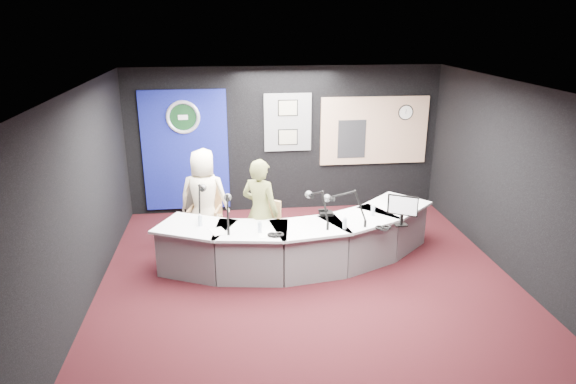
{
  "coord_description": "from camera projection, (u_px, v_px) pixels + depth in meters",
  "views": [
    {
      "loc": [
        -1.07,
        -6.61,
        3.66
      ],
      "look_at": [
        -0.2,
        0.8,
        1.1
      ],
      "focal_mm": 32.0,
      "sensor_mm": 36.0,
      "label": 1
    }
  ],
  "objects": [
    {
      "name": "ceiling",
      "position": [
        311.0,
        87.0,
        6.61
      ],
      "size": [
        6.0,
        6.0,
        0.02
      ],
      "primitive_type": "cube",
      "color": "silver",
      "rests_on": "ground"
    },
    {
      "name": "broadcast_desk",
      "position": [
        300.0,
        241.0,
        7.91
      ],
      "size": [
        4.5,
        1.9,
        0.75
      ],
      "primitive_type": null,
      "color": "silver",
      "rests_on": "ground"
    },
    {
      "name": "booth_window_frame",
      "position": [
        374.0,
        131.0,
        10.0
      ],
      "size": [
        2.12,
        0.06,
        1.32
      ],
      "primitive_type": "cube",
      "color": "tan",
      "rests_on": "wall_back"
    },
    {
      "name": "wall_back",
      "position": [
        285.0,
        140.0,
        9.88
      ],
      "size": [
        6.0,
        0.02,
        2.8
      ],
      "primitive_type": "cube",
      "color": "black",
      "rests_on": "ground"
    },
    {
      "name": "pinboard",
      "position": [
        288.0,
        122.0,
        9.75
      ],
      "size": [
        0.9,
        0.04,
        1.1
      ],
      "primitive_type": "cube",
      "color": "slate",
      "rests_on": "wall_back"
    },
    {
      "name": "booth_glow",
      "position": [
        374.0,
        131.0,
        9.99
      ],
      "size": [
        2.0,
        0.02,
        1.2
      ],
      "primitive_type": "cube",
      "color": "beige",
      "rests_on": "booth_window_frame"
    },
    {
      "name": "framed_photo_upper",
      "position": [
        288.0,
        108.0,
        9.63
      ],
      "size": [
        0.34,
        0.02,
        0.27
      ],
      "primitive_type": "cube",
      "color": "gray",
      "rests_on": "pinboard"
    },
    {
      "name": "framed_photo_lower",
      "position": [
        288.0,
        137.0,
        9.81
      ],
      "size": [
        0.34,
        0.02,
        0.27
      ],
      "primitive_type": "cube",
      "color": "gray",
      "rests_on": "pinboard"
    },
    {
      "name": "desk_phone",
      "position": [
        326.0,
        213.0,
        7.93
      ],
      "size": [
        0.21,
        0.17,
        0.05
      ],
      "primitive_type": "cube",
      "rotation": [
        0.0,
        0.0,
        -0.02
      ],
      "color": "black",
      "rests_on": "broadcast_desk"
    },
    {
      "name": "armchair_right",
      "position": [
        261.0,
        232.0,
        7.97
      ],
      "size": [
        0.75,
        0.75,
        0.96
      ],
      "primitive_type": null,
      "rotation": [
        0.0,
        0.0,
        -0.56
      ],
      "color": "#A87D4C",
      "rests_on": "ground"
    },
    {
      "name": "wall_front",
      "position": [
        365.0,
        305.0,
        4.25
      ],
      "size": [
        6.0,
        0.02,
        2.8
      ],
      "primitive_type": "cube",
      "color": "black",
      "rests_on": "ground"
    },
    {
      "name": "headphones_far",
      "position": [
        276.0,
        235.0,
        7.17
      ],
      "size": [
        0.2,
        0.2,
        0.03
      ],
      "primitive_type": "torus",
      "color": "black",
      "rests_on": "broadcast_desk"
    },
    {
      "name": "ground",
      "position": [
        308.0,
        280.0,
        7.52
      ],
      "size": [
        6.0,
        6.0,
        0.0
      ],
      "primitive_type": "plane",
      "color": "black",
      "rests_on": "ground"
    },
    {
      "name": "person_man",
      "position": [
        204.0,
        198.0,
        8.46
      ],
      "size": [
        0.88,
        0.64,
        1.65
      ],
      "primitive_type": "imported",
      "rotation": [
        0.0,
        0.0,
        2.99
      ],
      "color": "#FFEFCB",
      "rests_on": "ground"
    },
    {
      "name": "computer_monitor",
      "position": [
        402.0,
        205.0,
        7.43
      ],
      "size": [
        0.44,
        0.26,
        0.33
      ],
      "primitive_type": "cube",
      "rotation": [
        0.0,
        0.0,
        -0.51
      ],
      "color": "black",
      "rests_on": "broadcast_desk"
    },
    {
      "name": "wall_right",
      "position": [
        514.0,
        182.0,
        7.4
      ],
      "size": [
        0.02,
        6.0,
        2.8
      ],
      "primitive_type": "cube",
      "color": "black",
      "rests_on": "ground"
    },
    {
      "name": "boom_mic_d",
      "position": [
        346.0,
        204.0,
        7.53
      ],
      "size": [
        0.62,
        0.48,
        0.6
      ],
      "primitive_type": null,
      "color": "black",
      "rests_on": "broadcast_desk"
    },
    {
      "name": "headphones_near",
      "position": [
        383.0,
        227.0,
        7.42
      ],
      "size": [
        0.21,
        0.21,
        0.03
      ],
      "primitive_type": "torus",
      "color": "black",
      "rests_on": "broadcast_desk"
    },
    {
      "name": "boom_mic_b",
      "position": [
        228.0,
        207.0,
        7.41
      ],
      "size": [
        0.16,
        0.74,
        0.6
      ],
      "primitive_type": null,
      "color": "black",
      "rests_on": "broadcast_desk"
    },
    {
      "name": "boom_mic_a",
      "position": [
        201.0,
        197.0,
        7.84
      ],
      "size": [
        0.16,
        0.74,
        0.6
      ],
      "primitive_type": null,
      "color": "black",
      "rests_on": "broadcast_desk"
    },
    {
      "name": "paper_stack",
      "position": [
        218.0,
        231.0,
        7.32
      ],
      "size": [
        0.28,
        0.33,
        0.0
      ],
      "primitive_type": "cube",
      "rotation": [
        0.0,
        0.0,
        0.37
      ],
      "color": "white",
      "rests_on": "broadcast_desk"
    },
    {
      "name": "wall_left",
      "position": [
        84.0,
        198.0,
        6.73
      ],
      "size": [
        0.02,
        6.0,
        2.8
      ],
      "primitive_type": "cube",
      "color": "black",
      "rests_on": "ground"
    },
    {
      "name": "agency_seal",
      "position": [
        183.0,
        117.0,
        9.44
      ],
      "size": [
        0.63,
        0.07,
        0.63
      ],
      "primitive_type": "torus",
      "rotation": [
        1.57,
        0.0,
        0.0
      ],
      "color": "silver",
      "rests_on": "backdrop_panel"
    },
    {
      "name": "armchair_left",
      "position": [
        205.0,
        219.0,
        8.59
      ],
      "size": [
        0.6,
        0.6,
        0.9
      ],
      "primitive_type": null,
      "rotation": [
        0.0,
        0.0,
        -0.22
      ],
      "color": "#A87D4C",
      "rests_on": "ground"
    },
    {
      "name": "draped_jacket",
      "position": [
        201.0,
        204.0,
        8.75
      ],
      "size": [
        0.51,
        0.21,
        0.7
      ],
      "primitive_type": "cube",
      "rotation": [
        0.0,
        0.0,
        -0.22
      ],
      "color": "#6D675C",
      "rests_on": "armchair_left"
    },
    {
      "name": "equipment_rack",
      "position": [
        352.0,
        139.0,
        9.97
      ],
      "size": [
        0.55,
        0.02,
        0.75
      ],
      "primitive_type": "cube",
      "color": "black",
      "rests_on": "booth_window_frame"
    },
    {
      "name": "seal_center",
      "position": [
        183.0,
        117.0,
        9.45
      ],
      "size": [
        0.48,
        0.01,
        0.48
      ],
      "primitive_type": "cylinder",
      "rotation": [
        1.57,
        0.0,
        0.0
      ],
      "color": "black",
      "rests_on": "backdrop_panel"
    },
    {
      "name": "water_bottles",
      "position": [
        290.0,
        219.0,
        7.52
      ],
      "size": [
        2.68,
        0.52,
        0.18
      ],
      "primitive_type": null,
      "color": "silver",
      "rests_on": "broadcast_desk"
    },
    {
      "name": "boom_mic_c",
      "position": [
        318.0,
        203.0,
        7.55
      ],
      "size": [
        0.31,
        0.71,
        0.6
      ],
      "primitive_type": null,
      "color": "black",
      "rests_on": "broadcast_desk"
    },
    {
      "name": "wall_clock",
      "position": [
        406.0,
        112.0,
        9.92
      ],
      "size": [
        0.28,
        0.01,
        0.28
      ],
      "primitive_type": "cylinder",
      "rotation": [
        1.57,
        0.0,
        0.0
      ],
      "color": "white",
      "rests_on": "booth_window_frame"
    },
    {
      "name": "notepad",
      "position": [
        265.0,
        234.0,
        7.23
      ],
      "size": [
        0.22,
        0.29,
        0.0
      ],
      "primitive_type": "cube",
      "rotation": [
        0.0,
        0.0,
        0.14
      ],
      "color": "white",
      "rests_on": "broadcast_desk"
    },
    {
      "name": "person_woman",
      "position": [
        260.0,
        211.0,
        7.85
      ],
      "size": [
        0.73,
        0.67,
        1.66
      ],
      "primitive_type": "imported",
      "rotation": [
        0.0,
        0.0,
        2.56
      ],
      "color": "olive",
      "rests_on": "ground"
    },
    {
      "name": "backdrop_panel",
      "position": [
        185.0,
        151.0,
        9.69
      ],
      "size": [
        1.6,
        0.05,
        2.3
      ],
      "primitive_type": "cube",
      "color": "navy",
      "rests_on": "wall_back"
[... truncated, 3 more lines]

